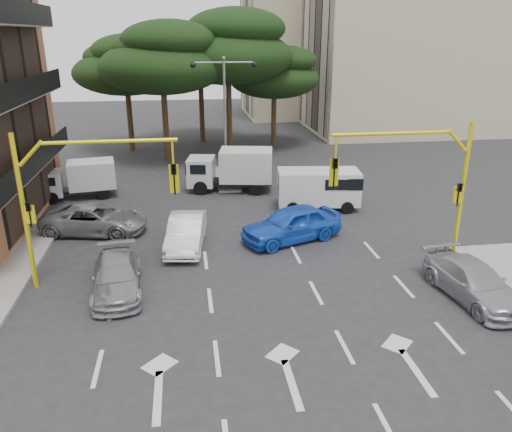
{
  "coord_description": "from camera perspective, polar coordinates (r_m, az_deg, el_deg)",
  "views": [
    {
      "loc": [
        -2.64,
        -16.22,
        9.23
      ],
      "look_at": [
        0.34,
        4.37,
        1.6
      ],
      "focal_mm": 35.0,
      "sensor_mm": 36.0,
      "label": 1
    }
  ],
  "objects": [
    {
      "name": "van_white",
      "position": [
        27.92,
        7.12,
        3.07
      ],
      "size": [
        4.66,
        2.54,
        2.23
      ],
      "primitive_type": null,
      "rotation": [
        0.0,
        0.0,
        -1.69
      ],
      "color": "silver",
      "rests_on": "ground"
    },
    {
      "name": "street_lamp_center",
      "position": [
        32.56,
        -3.62,
        13.39
      ],
      "size": [
        4.16,
        0.36,
        7.77
      ],
      "color": "slate",
      "rests_on": "median_strip"
    },
    {
      "name": "apartment_beige_far",
      "position": [
        62.22,
        6.66,
        19.2
      ],
      "size": [
        16.2,
        12.15,
        16.7
      ],
      "color": "beige",
      "rests_on": "ground"
    },
    {
      "name": "car_blue_compact",
      "position": [
        23.47,
        4.08,
        -0.9
      ],
      "size": [
        5.22,
        3.52,
        1.65
      ],
      "primitive_type": "imported",
      "rotation": [
        0.0,
        0.0,
        -1.21
      ],
      "color": "blue",
      "rests_on": "ground"
    },
    {
      "name": "box_truck_a",
      "position": [
        31.38,
        -19.66,
        3.9
      ],
      "size": [
        4.66,
        2.56,
        2.17
      ],
      "primitive_type": null,
      "rotation": [
        0.0,
        0.0,
        1.74
      ],
      "color": "silver",
      "rests_on": "ground"
    },
    {
      "name": "pine_left_near",
      "position": [
        38.24,
        -10.66,
        17.37
      ],
      "size": [
        9.15,
        9.15,
        10.23
      ],
      "color": "#382616",
      "rests_on": "ground"
    },
    {
      "name": "median_strip",
      "position": [
        33.6,
        -3.42,
        4.29
      ],
      "size": [
        1.4,
        6.0,
        0.15
      ],
      "primitive_type": "cube",
      "color": "gray",
      "rests_on": "ground"
    },
    {
      "name": "signal_mast_left",
      "position": [
        19.43,
        -20.28,
        2.9
      ],
      "size": [
        5.79,
        0.37,
        6.0
      ],
      "color": "yellow",
      "rests_on": "ground"
    },
    {
      "name": "pine_center",
      "position": [
        40.36,
        -3.14,
        18.78
      ],
      "size": [
        9.98,
        9.98,
        11.16
      ],
      "color": "#382616",
      "rests_on": "ground"
    },
    {
      "name": "box_truck_b",
      "position": [
        30.95,
        -2.88,
        5.26
      ],
      "size": [
        5.57,
        3.09,
        2.59
      ],
      "primitive_type": null,
      "rotation": [
        0.0,
        0.0,
        1.4
      ],
      "color": "silver",
      "rests_on": "ground"
    },
    {
      "name": "car_silver_cross_a",
      "position": [
        25.58,
        -17.97,
        -0.37
      ],
      "size": [
        5.39,
        3.3,
        1.4
      ],
      "primitive_type": "imported",
      "rotation": [
        0.0,
        0.0,
        1.36
      ],
      "color": "gray",
      "rests_on": "ground"
    },
    {
      "name": "apartment_beige_near",
      "position": [
        53.26,
        17.92,
        19.36
      ],
      "size": [
        20.2,
        12.15,
        18.7
      ],
      "color": "beige",
      "rests_on": "ground"
    },
    {
      "name": "car_silver_wagon",
      "position": [
        19.63,
        -15.65,
        -6.63
      ],
      "size": [
        2.19,
        4.54,
        1.28
      ],
      "primitive_type": "imported",
      "rotation": [
        0.0,
        0.0,
        0.09
      ],
      "color": "#909497",
      "rests_on": "ground"
    },
    {
      "name": "pine_left_far",
      "position": [
        42.46,
        -14.64,
        16.39
      ],
      "size": [
        8.32,
        8.32,
        9.3
      ],
      "color": "#382616",
      "rests_on": "ground"
    },
    {
      "name": "car_silver_parked",
      "position": [
        20.09,
        23.6,
        -6.91
      ],
      "size": [
        2.42,
        4.79,
        1.33
      ],
      "primitive_type": "imported",
      "rotation": [
        0.0,
        0.0,
        0.12
      ],
      "color": "#A2A4AA",
      "rests_on": "ground"
    },
    {
      "name": "pine_back",
      "position": [
        45.24,
        -6.38,
        17.96
      ],
      "size": [
        9.15,
        9.15,
        10.23
      ],
      "color": "#382616",
      "rests_on": "ground"
    },
    {
      "name": "signal_mast_right",
      "position": [
        21.2,
        18.6,
        4.47
      ],
      "size": [
        5.79,
        0.37,
        6.0
      ],
      "color": "yellow",
      "rests_on": "ground"
    },
    {
      "name": "ground",
      "position": [
        18.85,
        0.9,
        -9.18
      ],
      "size": [
        120.0,
        120.0,
        0.0
      ],
      "primitive_type": "plane",
      "color": "#28282B",
      "rests_on": "ground"
    },
    {
      "name": "car_white_hatch",
      "position": [
        22.95,
        -7.99,
        -1.84
      ],
      "size": [
        2.05,
        4.52,
        1.44
      ],
      "primitive_type": "imported",
      "rotation": [
        0.0,
        0.0,
        -0.12
      ],
      "color": "white",
      "rests_on": "ground"
    },
    {
      "name": "pine_right",
      "position": [
        42.98,
        2.2,
        16.1
      ],
      "size": [
        7.49,
        7.49,
        8.37
      ],
      "color": "#382616",
      "rests_on": "ground"
    }
  ]
}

